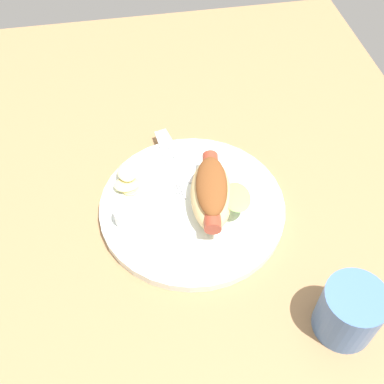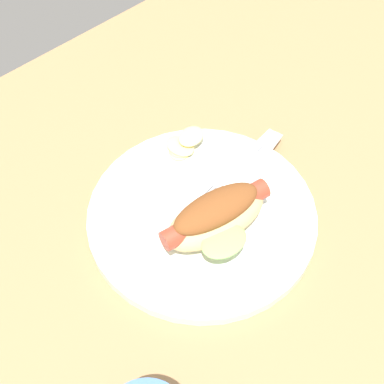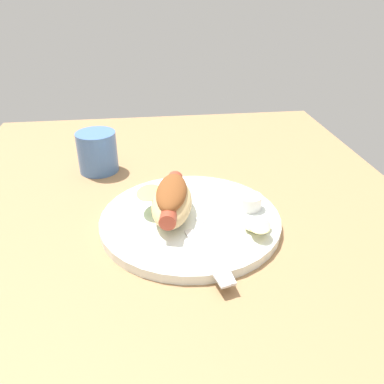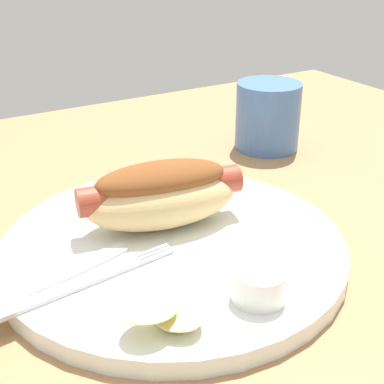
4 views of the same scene
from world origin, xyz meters
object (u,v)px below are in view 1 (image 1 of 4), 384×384
object	(u,v)px
plate	(192,207)
chips_pile	(128,182)
fork	(169,162)
hot_dog	(212,192)
knife	(177,155)
sauce_ramekin	(127,215)
drinking_cup	(349,311)

from	to	relation	value
plate	chips_pile	xyz separation A→B (cm)	(5.67, 9.97, 1.68)
plate	fork	bearing A→B (deg)	14.29
hot_dog	plate	bearing A→B (deg)	-90.56
knife	chips_pile	world-z (taller)	chips_pile
fork	sauce_ramekin	bearing A→B (deg)	-43.29
hot_dog	drinking_cup	world-z (taller)	drinking_cup
plate	sauce_ramekin	bearing A→B (deg)	97.58
plate	chips_pile	distance (cm)	11.59
hot_dog	chips_pile	bearing A→B (deg)	-105.72
fork	chips_pile	xyz separation A→B (cm)	(-4.00, 7.50, 0.68)
chips_pile	drinking_cup	bearing A→B (deg)	-137.23
plate	knife	bearing A→B (deg)	4.24
hot_dog	knife	xyz separation A→B (cm)	(11.70, 3.89, -3.00)
hot_dog	sauce_ramekin	distance (cm)	13.87
hot_dog	knife	size ratio (longest dim) A/B	1.10
sauce_ramekin	plate	bearing A→B (deg)	-82.42
knife	plate	bearing A→B (deg)	-9.94
hot_dog	knife	distance (cm)	12.69
sauce_ramekin	drinking_cup	distance (cm)	35.40
knife	drinking_cup	world-z (taller)	drinking_cup
chips_pile	drinking_cup	xyz separation A→B (cm)	(-29.15, -26.97, 1.86)
plate	fork	size ratio (longest dim) A/B	1.82
chips_pile	drinking_cup	size ratio (longest dim) A/B	0.77
knife	chips_pile	xyz separation A→B (cm)	(-5.46, 9.14, 0.70)
hot_dog	drinking_cup	bearing A→B (deg)	41.13
sauce_ramekin	chips_pile	distance (cm)	7.12
knife	drinking_cup	xyz separation A→B (cm)	(-34.61, -17.83, 2.56)
fork	knife	world-z (taller)	same
drinking_cup	knife	bearing A→B (deg)	27.25
knife	fork	bearing A→B (deg)	-62.31
chips_pile	drinking_cup	distance (cm)	39.75
plate	hot_dog	distance (cm)	5.06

